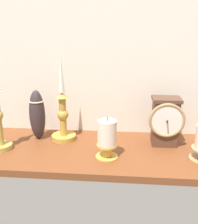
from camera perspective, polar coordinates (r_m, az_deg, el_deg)
ground_plane at (r=97.36cm, az=0.67°, el=-8.58°), size 100.00×36.00×2.40cm
back_wall at (r=106.28cm, az=1.55°, el=12.58°), size 120.00×2.00×65.00cm
mantel_clock at (r=99.85cm, az=14.11°, el=-1.86°), size 12.78×10.74×18.00cm
candlestick_tall_left at (r=102.30cm, az=-7.81°, el=-0.56°), size 9.56×9.56×34.08cm
pillar_candle_near_clock at (r=88.14cm, az=1.73°, el=-5.53°), size 7.66×7.66×14.26cm
tall_ceramic_vase at (r=104.85cm, az=-13.18°, el=-0.54°), size 6.08×6.08×19.62cm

